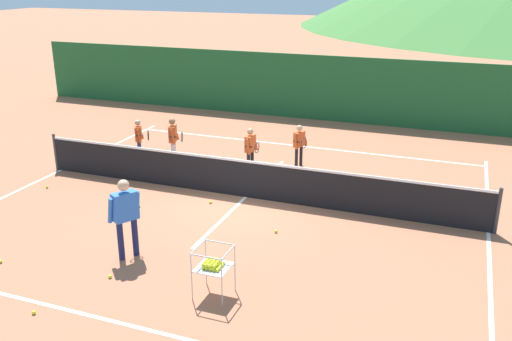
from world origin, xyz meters
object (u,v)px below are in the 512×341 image
Objects in this scene: student_0 at (139,136)px; tennis_ball_2 at (34,312)px; student_1 at (173,137)px; tennis_ball_4 at (110,276)px; student_2 at (251,147)px; tennis_ball_7 at (0,261)px; tennis_ball_0 at (276,231)px; tennis_ball_5 at (47,187)px; ball_cart at (213,265)px; tennis_net at (246,178)px; tennis_ball_8 at (210,202)px; student_3 at (299,142)px; instructor at (126,211)px.

tennis_ball_2 is at bearing -70.70° from student_0.
tennis_ball_4 is (2.04, -6.19, -0.79)m from student_1.
student_2 reaches higher than tennis_ball_7.
tennis_ball_0 is 6.45m from tennis_ball_5.
student_2 is 19.15× the size of tennis_ball_2.
ball_cart is 6.95m from tennis_ball_5.
student_1 is at bearing 53.93° from tennis_ball_5.
tennis_ball_5 and tennis_ball_7 have the same top height.
tennis_ball_0 is at bearing -50.41° from tennis_net.
tennis_ball_0 is 1.00× the size of tennis_ball_8.
student_3 is at bearing 100.24° from tennis_ball_0.
tennis_ball_0 and tennis_ball_5 have the same top height.
student_0 is (-3.01, 5.26, -0.23)m from instructor.
student_2 is at bearing 86.73° from tennis_ball_8.
tennis_ball_5 is 1.00× the size of tennis_ball_7.
student_1 reaches higher than tennis_ball_2.
student_2 reaches higher than ball_cart.
tennis_ball_5 is at bearing -110.17° from student_0.
student_0 is 1.10m from student_1.
tennis_ball_4 is at bearing -37.76° from tennis_ball_5.
tennis_net is at bearing 14.14° from tennis_ball_5.
tennis_net is 4.63m from tennis_ball_4.
tennis_ball_0 is 3.65m from tennis_ball_4.
student_2 is 19.15× the size of tennis_ball_4.
tennis_ball_2 is at bearing -122.69° from tennis_ball_0.
student_0 reaches higher than tennis_ball_4.
tennis_ball_4 is (-0.89, -4.52, -0.47)m from tennis_net.
student_1 is 1.10× the size of student_3.
student_1 is 20.04× the size of tennis_ball_0.
tennis_net is 9.41× the size of student_3.
tennis_ball_8 is (4.42, 0.59, 0.00)m from tennis_ball_5.
tennis_ball_5 is at bearing 128.34° from tennis_ball_2.
student_1 is 6.52m from tennis_ball_7.
tennis_ball_2 is (-1.39, -5.94, -0.47)m from tennis_net.
tennis_ball_4 is 2.33m from tennis_ball_7.
ball_cart is 13.22× the size of tennis_ball_8.
tennis_ball_7 is (0.82, -6.38, -0.71)m from student_0.
student_0 reaches higher than ball_cart.
instructor reaches higher than ball_cart.
tennis_net is 5.79m from tennis_ball_7.
ball_cart reaches higher than tennis_ball_4.
student_0 and student_3 have the same top height.
student_3 is 7.05m from ball_cart.
tennis_ball_2 is 1.50m from tennis_ball_4.
tennis_ball_7 is (-1.81, 1.14, 0.00)m from tennis_ball_2.
student_1 is (-1.91, 5.35, -0.16)m from instructor.
student_0 is at bearing 146.08° from tennis_ball_8.
student_3 is at bearing 77.74° from tennis_net.
student_1 reaches higher than tennis_net.
student_0 reaches higher than tennis_ball_8.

